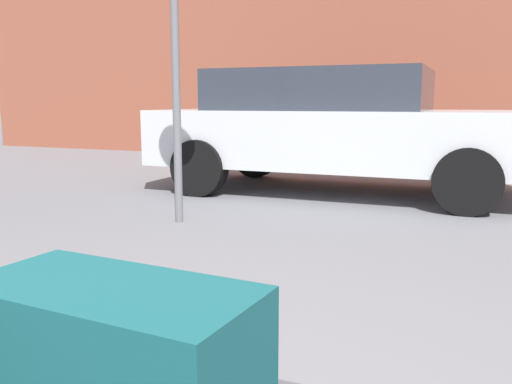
{
  "coord_description": "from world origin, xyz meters",
  "views": [
    {
      "loc": [
        0.85,
        -0.84,
        1.06
      ],
      "look_at": [
        0.0,
        1.2,
        0.69
      ],
      "focal_mm": 38.29,
      "sensor_mm": 36.0,
      "label": 1
    }
  ],
  "objects": [
    {
      "name": "no_parking_sign",
      "position": [
        -1.61,
        3.28,
        1.58
      ],
      "size": [
        0.5,
        0.08,
        2.57
      ],
      "color": "slate",
      "rests_on": "ground_plane"
    },
    {
      "name": "duffel_bag_teal_front_right",
      "position": [
        0.12,
        0.08,
        0.5
      ],
      "size": [
        0.68,
        0.37,
        0.32
      ],
      "primitive_type": "cube",
      "rotation": [
        0.0,
        0.0,
        -0.07
      ],
      "color": "#144C51",
      "rests_on": "luggage_cart"
    },
    {
      "name": "parked_car",
      "position": [
        -0.75,
        5.43,
        0.76
      ],
      "size": [
        4.31,
        1.95,
        1.42
      ],
      "color": "silver",
      "rests_on": "ground_plane"
    }
  ]
}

